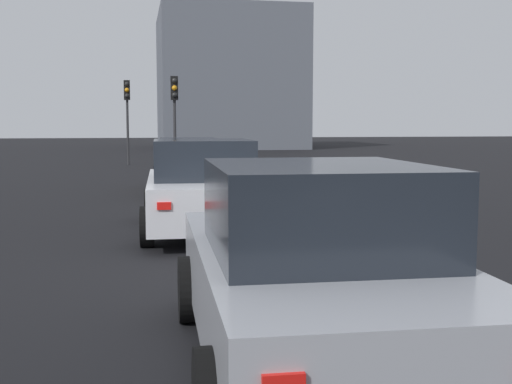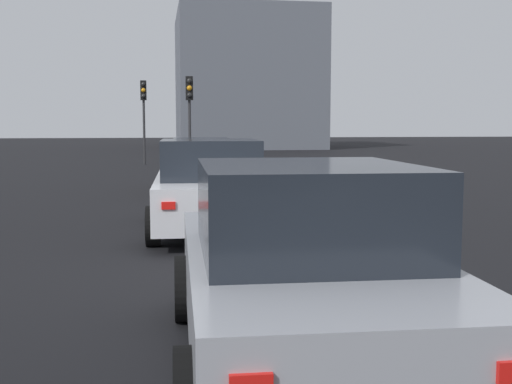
{
  "view_description": "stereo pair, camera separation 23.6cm",
  "coord_description": "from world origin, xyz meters",
  "px_view_note": "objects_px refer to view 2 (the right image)",
  "views": [
    {
      "loc": [
        -8.41,
        1.3,
        1.91
      ],
      "look_at": [
        -1.21,
        -0.04,
        1.13
      ],
      "focal_mm": 44.99,
      "sensor_mm": 36.0,
      "label": 1
    },
    {
      "loc": [
        -8.45,
        1.07,
        1.91
      ],
      "look_at": [
        -1.21,
        -0.04,
        1.13
      ],
      "focal_mm": 44.99,
      "sensor_mm": 36.0,
      "label": 2
    }
  ],
  "objects_px": {
    "car_silver_third": "(303,272)",
    "traffic_light_near_right": "(189,104)",
    "car_white_second": "(210,188)",
    "traffic_light_near_left": "(144,104)",
    "car_beige_lead": "(201,165)"
  },
  "relations": [
    {
      "from": "car_white_second",
      "to": "traffic_light_near_right",
      "type": "height_order",
      "value": "traffic_light_near_right"
    },
    {
      "from": "car_silver_third",
      "to": "traffic_light_near_right",
      "type": "distance_m",
      "value": 20.25
    },
    {
      "from": "car_white_second",
      "to": "traffic_light_near_left",
      "type": "xyz_separation_m",
      "value": [
        19.19,
        1.51,
        2.03
      ]
    },
    {
      "from": "car_beige_lead",
      "to": "traffic_light_near_left",
      "type": "xyz_separation_m",
      "value": [
        12.2,
        1.83,
        2.08
      ]
    },
    {
      "from": "car_beige_lead",
      "to": "traffic_light_near_left",
      "type": "relative_size",
      "value": 1.15
    },
    {
      "from": "car_white_second",
      "to": "traffic_light_near_left",
      "type": "distance_m",
      "value": 19.36
    },
    {
      "from": "car_silver_third",
      "to": "traffic_light_near_right",
      "type": "bearing_deg",
      "value": 1.3
    },
    {
      "from": "car_white_second",
      "to": "car_silver_third",
      "type": "relative_size",
      "value": 1.04
    },
    {
      "from": "car_beige_lead",
      "to": "car_white_second",
      "type": "height_order",
      "value": "car_white_second"
    },
    {
      "from": "car_silver_third",
      "to": "traffic_light_near_left",
      "type": "xyz_separation_m",
      "value": [
        25.7,
        1.71,
        2.04
      ]
    },
    {
      "from": "car_white_second",
      "to": "car_silver_third",
      "type": "xyz_separation_m",
      "value": [
        -6.51,
        -0.2,
        -0.01
      ]
    },
    {
      "from": "car_white_second",
      "to": "traffic_light_near_left",
      "type": "bearing_deg",
      "value": 6.71
    },
    {
      "from": "car_white_second",
      "to": "traffic_light_near_left",
      "type": "relative_size",
      "value": 1.12
    },
    {
      "from": "car_beige_lead",
      "to": "car_silver_third",
      "type": "xyz_separation_m",
      "value": [
        -13.5,
        0.12,
        0.04
      ]
    },
    {
      "from": "car_white_second",
      "to": "traffic_light_near_left",
      "type": "height_order",
      "value": "traffic_light_near_left"
    }
  ]
}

